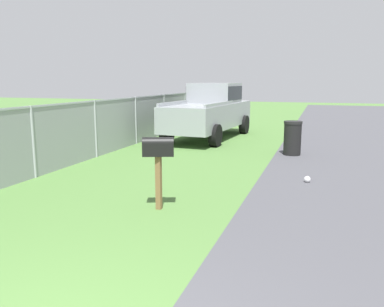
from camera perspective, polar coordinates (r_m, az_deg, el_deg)
mailbox at (r=6.72m, az=-4.87°, el=0.25°), size 0.37×0.56×1.26m
pickup_truck at (r=15.41m, az=2.70°, el=6.39°), size 5.62×2.39×2.09m
trash_bin at (r=12.16m, az=14.22°, el=2.17°), size 0.53×0.53×1.01m
fence_section at (r=12.86m, az=-10.65°, el=4.45°), size 18.34×0.07×1.64m
litter_bag_far_scatter at (r=9.02m, az=16.20°, el=-3.58°), size 0.14×0.14×0.14m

